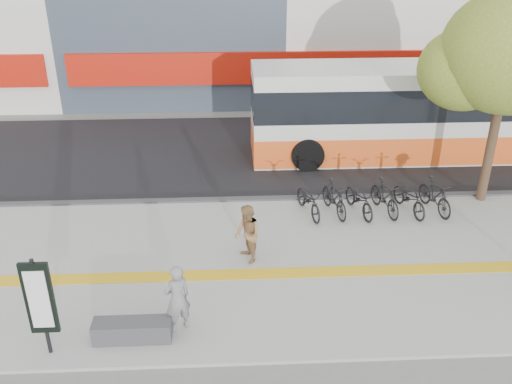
{
  "coord_description": "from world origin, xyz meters",
  "views": [
    {
      "loc": [
        -0.51,
        -10.22,
        7.87
      ],
      "look_at": [
        0.1,
        2.0,
        1.82
      ],
      "focal_mm": 38.86,
      "sensor_mm": 36.0,
      "label": 1
    }
  ],
  "objects_px": {
    "signboard": "(40,300)",
    "pedestrian_tan": "(247,234)",
    "bench": "(132,330)",
    "bus": "(423,114)",
    "street_tree": "(507,54)",
    "seated_woman": "(177,298)"
  },
  "relations": [
    {
      "from": "signboard",
      "to": "pedestrian_tan",
      "type": "xyz_separation_m",
      "value": [
        4.07,
        3.13,
        -0.52
      ]
    },
    {
      "from": "bench",
      "to": "bus",
      "type": "relative_size",
      "value": 0.13
    },
    {
      "from": "signboard",
      "to": "pedestrian_tan",
      "type": "height_order",
      "value": "signboard"
    },
    {
      "from": "signboard",
      "to": "street_tree",
      "type": "relative_size",
      "value": 0.35
    },
    {
      "from": "street_tree",
      "to": "bench",
      "type": "bearing_deg",
      "value": -148.38
    },
    {
      "from": "seated_woman",
      "to": "pedestrian_tan",
      "type": "xyz_separation_m",
      "value": [
        1.54,
        2.54,
        -0.02
      ]
    },
    {
      "from": "pedestrian_tan",
      "to": "seated_woman",
      "type": "bearing_deg",
      "value": -50.9
    },
    {
      "from": "bench",
      "to": "signboard",
      "type": "height_order",
      "value": "signboard"
    },
    {
      "from": "bench",
      "to": "pedestrian_tan",
      "type": "height_order",
      "value": "pedestrian_tan"
    },
    {
      "from": "pedestrian_tan",
      "to": "bench",
      "type": "bearing_deg",
      "value": -60.9
    },
    {
      "from": "signboard",
      "to": "bus",
      "type": "bearing_deg",
      "value": 43.3
    },
    {
      "from": "signboard",
      "to": "pedestrian_tan",
      "type": "bearing_deg",
      "value": 37.58
    },
    {
      "from": "signboard",
      "to": "bus",
      "type": "height_order",
      "value": "bus"
    },
    {
      "from": "bench",
      "to": "signboard",
      "type": "distance_m",
      "value": 1.94
    },
    {
      "from": "street_tree",
      "to": "signboard",
      "type": "bearing_deg",
      "value": -150.93
    },
    {
      "from": "bench",
      "to": "seated_woman",
      "type": "bearing_deg",
      "value": 16.72
    },
    {
      "from": "bench",
      "to": "pedestrian_tan",
      "type": "bearing_deg",
      "value": 48.87
    },
    {
      "from": "bench",
      "to": "seated_woman",
      "type": "distance_m",
      "value": 1.12
    },
    {
      "from": "bus",
      "to": "seated_woman",
      "type": "relative_size",
      "value": 7.82
    },
    {
      "from": "seated_woman",
      "to": "pedestrian_tan",
      "type": "bearing_deg",
      "value": -151.96
    },
    {
      "from": "signboard",
      "to": "street_tree",
      "type": "bearing_deg",
      "value": 29.07
    },
    {
      "from": "bus",
      "to": "pedestrian_tan",
      "type": "height_order",
      "value": "bus"
    }
  ]
}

